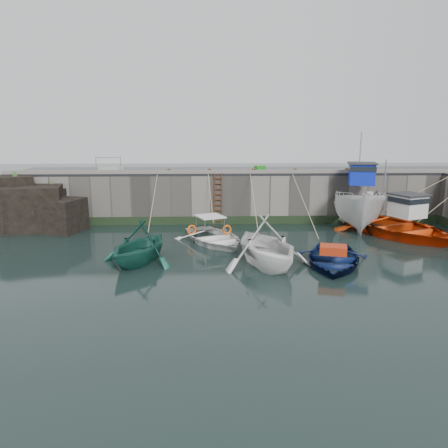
{
  "coord_description": "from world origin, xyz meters",
  "views": [
    {
      "loc": [
        -2.58,
        -16.68,
        5.81
      ],
      "look_at": [
        -1.83,
        4.51,
        1.2
      ],
      "focal_mm": 35.0,
      "sensor_mm": 36.0,
      "label": 1
    }
  ],
  "objects_px": {
    "boat_near_blue": "(214,242)",
    "boat_near_navy": "(332,264)",
    "bollard_e": "(346,171)",
    "fish_crate": "(260,168)",
    "bollard_c": "(253,171)",
    "boat_near_blacktrim": "(266,265)",
    "bollard_d": "(295,171)",
    "boat_near_white": "(140,262)",
    "boat_far_white": "(359,206)",
    "bollard_b": "(210,171)",
    "boat_far_orange": "(398,227)",
    "bollard_a": "(169,171)",
    "ladder": "(218,199)"
  },
  "relations": [
    {
      "from": "bollard_d",
      "to": "boat_near_blue",
      "type": "bearing_deg",
      "value": -137.26
    },
    {
      "from": "boat_near_navy",
      "to": "bollard_b",
      "type": "height_order",
      "value": "bollard_b"
    },
    {
      "from": "boat_near_blue",
      "to": "bollard_d",
      "type": "relative_size",
      "value": 17.54
    },
    {
      "from": "bollard_b",
      "to": "bollard_d",
      "type": "distance_m",
      "value": 5.3
    },
    {
      "from": "bollard_c",
      "to": "bollard_d",
      "type": "relative_size",
      "value": 1.0
    },
    {
      "from": "boat_near_navy",
      "to": "bollard_b",
      "type": "relative_size",
      "value": 17.12
    },
    {
      "from": "ladder",
      "to": "bollard_a",
      "type": "bearing_deg",
      "value": 173.62
    },
    {
      "from": "boat_near_navy",
      "to": "bollard_c",
      "type": "relative_size",
      "value": 17.12
    },
    {
      "from": "ladder",
      "to": "bollard_c",
      "type": "distance_m",
      "value": 2.81
    },
    {
      "from": "boat_near_white",
      "to": "boat_near_blue",
      "type": "distance_m",
      "value": 4.78
    },
    {
      "from": "boat_far_orange",
      "to": "bollard_a",
      "type": "xyz_separation_m",
      "value": [
        -13.0,
        3.47,
        2.82
      ]
    },
    {
      "from": "boat_near_navy",
      "to": "fish_crate",
      "type": "relative_size",
      "value": 7.28
    },
    {
      "from": "boat_near_white",
      "to": "bollard_a",
      "type": "bearing_deg",
      "value": 106.76
    },
    {
      "from": "boat_near_blue",
      "to": "bollard_e",
      "type": "height_order",
      "value": "bollard_e"
    },
    {
      "from": "bollard_b",
      "to": "bollard_d",
      "type": "height_order",
      "value": "same"
    },
    {
      "from": "fish_crate",
      "to": "bollard_e",
      "type": "xyz_separation_m",
      "value": [
        5.17,
        -1.9,
        -0.01
      ]
    },
    {
      "from": "boat_far_white",
      "to": "bollard_d",
      "type": "bearing_deg",
      "value": 177.19
    },
    {
      "from": "boat_near_navy",
      "to": "bollard_e",
      "type": "bearing_deg",
      "value": 85.98
    },
    {
      "from": "boat_near_blacktrim",
      "to": "bollard_a",
      "type": "distance_m",
      "value": 10.59
    },
    {
      "from": "boat_far_orange",
      "to": "bollard_e",
      "type": "bearing_deg",
      "value": 97.23
    },
    {
      "from": "fish_crate",
      "to": "bollard_d",
      "type": "height_order",
      "value": "fish_crate"
    },
    {
      "from": "bollard_a",
      "to": "bollard_b",
      "type": "distance_m",
      "value": 2.5
    },
    {
      "from": "bollard_b",
      "to": "bollard_a",
      "type": "bearing_deg",
      "value": 180.0
    },
    {
      "from": "boat_near_navy",
      "to": "boat_far_white",
      "type": "distance_m",
      "value": 8.49
    },
    {
      "from": "boat_far_orange",
      "to": "boat_near_blacktrim",
      "type": "bearing_deg",
      "value": -169.42
    },
    {
      "from": "bollard_d",
      "to": "bollard_e",
      "type": "xyz_separation_m",
      "value": [
        3.2,
        0.0,
        0.0
      ]
    },
    {
      "from": "fish_crate",
      "to": "bollard_a",
      "type": "bearing_deg",
      "value": 177.09
    },
    {
      "from": "boat_near_white",
      "to": "boat_far_white",
      "type": "distance_m",
      "value": 14.11
    },
    {
      "from": "bollard_a",
      "to": "ladder",
      "type": "bearing_deg",
      "value": -6.38
    },
    {
      "from": "boat_near_white",
      "to": "boat_near_blacktrim",
      "type": "relative_size",
      "value": 0.87
    },
    {
      "from": "bollard_b",
      "to": "boat_near_navy",
      "type": "bearing_deg",
      "value": -58.32
    },
    {
      "from": "bollard_c",
      "to": "ladder",
      "type": "bearing_deg",
      "value": -171.33
    },
    {
      "from": "bollard_c",
      "to": "boat_near_navy",
      "type": "bearing_deg",
      "value": -72.98
    },
    {
      "from": "bollard_a",
      "to": "boat_near_blue",
      "type": "bearing_deg",
      "value": -60.38
    },
    {
      "from": "bollard_c",
      "to": "boat_near_blacktrim",
      "type": "bearing_deg",
      "value": -92.04
    },
    {
      "from": "fish_crate",
      "to": "bollard_c",
      "type": "height_order",
      "value": "fish_crate"
    },
    {
      "from": "boat_far_white",
      "to": "boat_near_navy",
      "type": "bearing_deg",
      "value": -101.78
    },
    {
      "from": "boat_near_blacktrim",
      "to": "fish_crate",
      "type": "relative_size",
      "value": 7.29
    },
    {
      "from": "bollard_a",
      "to": "bollard_d",
      "type": "xyz_separation_m",
      "value": [
        7.8,
        0.0,
        0.0
      ]
    },
    {
      "from": "boat_near_blue",
      "to": "boat_near_navy",
      "type": "height_order",
      "value": "boat_near_blue"
    },
    {
      "from": "boat_near_white",
      "to": "bollard_b",
      "type": "height_order",
      "value": "bollard_b"
    },
    {
      "from": "boat_near_blacktrim",
      "to": "bollard_d",
      "type": "relative_size",
      "value": 17.15
    },
    {
      "from": "ladder",
      "to": "boat_far_white",
      "type": "distance_m",
      "value": 8.57
    },
    {
      "from": "boat_near_blue",
      "to": "bollard_a",
      "type": "relative_size",
      "value": 17.54
    },
    {
      "from": "boat_far_orange",
      "to": "bollard_e",
      "type": "relative_size",
      "value": 30.74
    },
    {
      "from": "boat_near_blacktrim",
      "to": "boat_near_navy",
      "type": "distance_m",
      "value": 2.97
    },
    {
      "from": "boat_near_blacktrim",
      "to": "bollard_a",
      "type": "height_order",
      "value": "bollard_a"
    },
    {
      "from": "boat_far_orange",
      "to": "bollard_d",
      "type": "relative_size",
      "value": 30.74
    },
    {
      "from": "bollard_a",
      "to": "boat_near_navy",
      "type": "bearing_deg",
      "value": -47.86
    },
    {
      "from": "ladder",
      "to": "bollard_e",
      "type": "bearing_deg",
      "value": 2.4
    }
  ]
}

